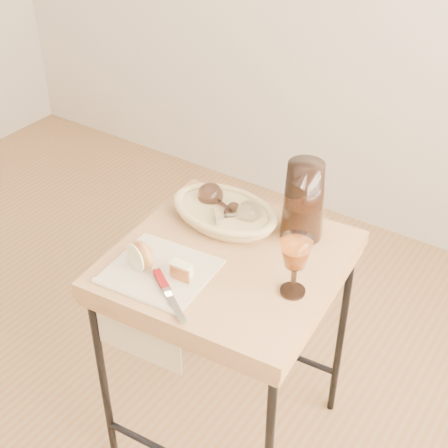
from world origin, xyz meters
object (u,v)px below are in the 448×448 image
Objects in this scene: goblet_lying_b at (234,215)px; pitcher at (304,200)px; side_table at (228,354)px; table_knife at (168,293)px; tea_towel at (161,270)px; wine_goblet at (295,266)px; goblet_lying_a at (219,202)px; apple_half at (143,255)px; bread_basket at (224,214)px.

goblet_lying_b is 0.44× the size of pitcher.
side_table is 3.76× the size of table_knife.
pitcher reaches higher than tea_towel.
tea_towel is 1.56× the size of wine_goblet.
goblet_lying_a is 0.32m from apple_half.
tea_towel is at bearing -159.67° from wine_goblet.
wine_goblet is 0.40m from apple_half.
table_knife is at bearing -133.07° from goblet_lying_b.
side_table is 0.43m from tea_towel.
goblet_lying_b is 1.43× the size of apple_half.
bread_basket is 1.48× the size of table_knife.
wine_goblet reaches higher than goblet_lying_a.
tea_towel is 0.36m from wine_goblet.
tea_towel is 0.06m from apple_half.
goblet_lying_b is at bearing 175.35° from goblet_lying_a.
pitcher is at bearing 20.74° from bread_basket.
tea_towel is at bearing 171.84° from table_knife.
goblet_lying_b is at bearing 88.41° from apple_half.
pitcher is 0.26m from wine_goblet.
pitcher is (0.12, 0.20, 0.50)m from side_table.
pitcher is 1.60× the size of wine_goblet.
goblet_lying_a is at bearing 152.86° from wine_goblet.
apple_half is at bearing -107.01° from pitcher.
apple_half is at bearing -168.73° from tea_towel.
tea_towel is at bearing 112.25° from goblet_lying_a.
wine_goblet reaches higher than goblet_lying_b.
wine_goblet is at bearing -46.69° from pitcher.
tea_towel is at bearing -103.07° from pitcher.
goblet_lying_a is 0.39m from table_knife.
wine_goblet is 0.84× the size of table_knife.
table_knife is at bearing -142.29° from wine_goblet.
bread_basket reaches higher than tea_towel.
wine_goblet reaches higher than tea_towel.
apple_half is at bearing -157.18° from goblet_lying_b.
pitcher is at bearing 113.76° from wine_goblet.
goblet_lying_a is at bearing 87.78° from tea_towel.
bread_basket is at bearing 97.30° from apple_half.
goblet_lying_a is at bearing 102.46° from apple_half.
goblet_lying_a reaches higher than tea_towel.
table_knife is at bearing -75.25° from bread_basket.
side_table is 0.55m from pitcher.
pitcher reaches higher than table_knife.
tea_towel is 0.29m from bread_basket.
pitcher is 0.46m from table_knife.
pitcher reaches higher than bread_basket.
side_table is 0.45m from goblet_lying_b.
goblet_lying_a reaches higher than table_knife.
wine_goblet is at bearing -75.78° from goblet_lying_b.
side_table is 2.53× the size of bread_basket.
apple_half is (-0.05, -0.01, 0.04)m from tea_towel.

